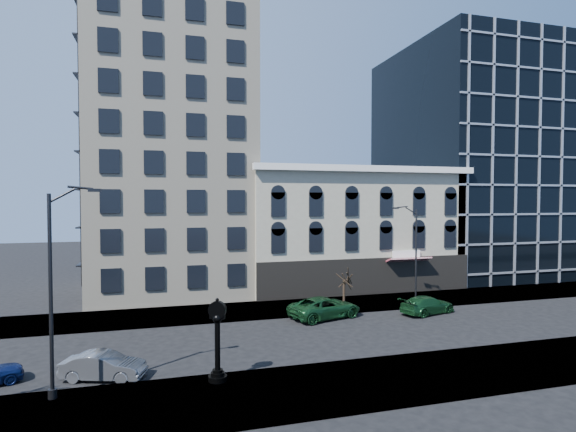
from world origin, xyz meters
name	(u,v)px	position (x,y,z in m)	size (l,w,h in m)	color
ground	(275,340)	(0.00, 0.00, 0.00)	(160.00, 160.00, 0.00)	black
sidewalk_far	(252,310)	(0.00, 8.00, 0.06)	(160.00, 6.00, 0.12)	gray
sidewalk_near	(315,388)	(0.00, -8.00, 0.06)	(160.00, 6.00, 0.12)	gray
cream_tower	(171,100)	(-6.11, 18.88, 19.32)	(15.90, 15.40, 42.50)	beige
victorian_row	(348,230)	(12.00, 15.89, 6.00)	(22.60, 11.19, 12.50)	#AFA890
glass_office	(477,163)	(32.00, 20.91, 14.00)	(20.00, 20.15, 28.00)	black
street_clock	(217,343)	(-4.46, -6.00, 2.01)	(0.95, 0.95, 4.19)	black
street_lamp_near	(67,235)	(-11.26, -5.88, 7.60)	(2.55, 0.71, 9.91)	black
street_lamp_far	(409,229)	(13.77, 6.57, 6.70)	(2.25, 0.55, 8.71)	black
bare_tree_far	(344,274)	(7.62, 6.58, 2.97)	(2.21, 2.21, 3.79)	#312418
car_near_b	(103,366)	(-10.04, -3.94, 0.69)	(1.45, 4.17, 1.37)	#595B60
car_far_a	(325,307)	(5.07, 4.30, 0.82)	(2.71, 5.88, 1.63)	#143F1E
car_far_b	(427,305)	(13.53, 3.32, 0.71)	(2.00, 4.91, 1.43)	#143F1E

